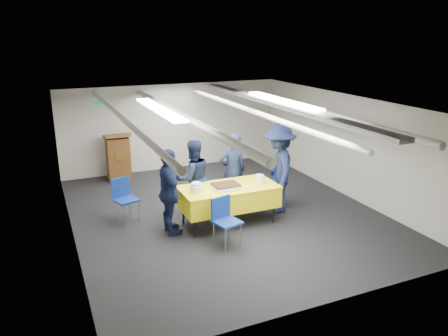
{
  "coord_description": "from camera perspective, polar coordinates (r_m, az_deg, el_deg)",
  "views": [
    {
      "loc": [
        -3.37,
        -7.73,
        3.62
      ],
      "look_at": [
        -0.1,
        -0.2,
        1.05
      ],
      "focal_mm": 35.0,
      "sensor_mm": 36.0,
      "label": 1
    }
  ],
  "objects": [
    {
      "name": "chair_right",
      "position": [
        9.6,
        6.95,
        -1.52
      ],
      "size": [
        0.52,
        0.52,
        0.87
      ],
      "color": "gray",
      "rests_on": "ground"
    },
    {
      "name": "chair_left",
      "position": [
        8.88,
        -12.97,
        -3.44
      ],
      "size": [
        0.53,
        0.53,
        0.87
      ],
      "color": "gray",
      "rests_on": "ground"
    },
    {
      "name": "sailor_a",
      "position": [
        9.22,
        1.14,
        -0.39
      ],
      "size": [
        0.62,
        0.43,
        1.61
      ],
      "primitive_type": "imported",
      "rotation": [
        0.0,
        0.0,
        3.07
      ],
      "color": "black",
      "rests_on": "ground"
    },
    {
      "name": "sailor_d",
      "position": [
        9.06,
        7.14,
        -0.07
      ],
      "size": [
        1.08,
        1.36,
        1.85
      ],
      "primitive_type": "imported",
      "rotation": [
        0.0,
        0.0,
        -1.95
      ],
      "color": "black",
      "rests_on": "ground"
    },
    {
      "name": "chair_near",
      "position": [
        7.68,
        0.04,
        -6.33
      ],
      "size": [
        0.51,
        0.51,
        0.87
      ],
      "color": "gray",
      "rests_on": "ground"
    },
    {
      "name": "plate_stack_right",
      "position": [
        8.62,
        4.67,
        -1.46
      ],
      "size": [
        0.2,
        0.2,
        0.16
      ],
      "color": "white",
      "rests_on": "serving_table"
    },
    {
      "name": "room_shell",
      "position": [
        9.02,
        -0.44,
        5.83
      ],
      "size": [
        6.0,
        7.0,
        2.3
      ],
      "color": "beige",
      "rests_on": "ground"
    },
    {
      "name": "sailor_c",
      "position": [
        8.04,
        -7.13,
        -3.17
      ],
      "size": [
        0.42,
        0.96,
        1.63
      ],
      "primitive_type": "imported",
      "rotation": [
        0.0,
        0.0,
        1.55
      ],
      "color": "black",
      "rests_on": "ground"
    },
    {
      "name": "serving_table",
      "position": [
        8.49,
        0.61,
        -3.74
      ],
      "size": [
        1.89,
        0.91,
        0.77
      ],
      "color": "black",
      "rests_on": "ground"
    },
    {
      "name": "ground",
      "position": [
        9.17,
        0.05,
        -5.85
      ],
      "size": [
        7.0,
        7.0,
        0.0
      ],
      "primitive_type": "plane",
      "color": "black",
      "rests_on": "ground"
    },
    {
      "name": "plate_stack_left",
      "position": [
        8.11,
        -3.62,
        -2.6
      ],
      "size": [
        0.23,
        0.23,
        0.18
      ],
      "color": "white",
      "rests_on": "serving_table"
    },
    {
      "name": "podium",
      "position": [
        11.32,
        -13.66,
        1.49
      ],
      "size": [
        0.62,
        0.53,
        1.25
      ],
      "color": "brown",
      "rests_on": "ground"
    },
    {
      "name": "sailor_b",
      "position": [
        8.82,
        -4.07,
        -1.34
      ],
      "size": [
        0.82,
        0.66,
        1.59
      ],
      "primitive_type": "imported",
      "rotation": [
        0.0,
        0.0,
        3.22
      ],
      "color": "black",
      "rests_on": "ground"
    },
    {
      "name": "sheet_cake",
      "position": [
        8.3,
        0.23,
        -2.37
      ],
      "size": [
        0.52,
        0.41,
        0.09
      ],
      "color": "white",
      "rests_on": "serving_table"
    }
  ]
}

